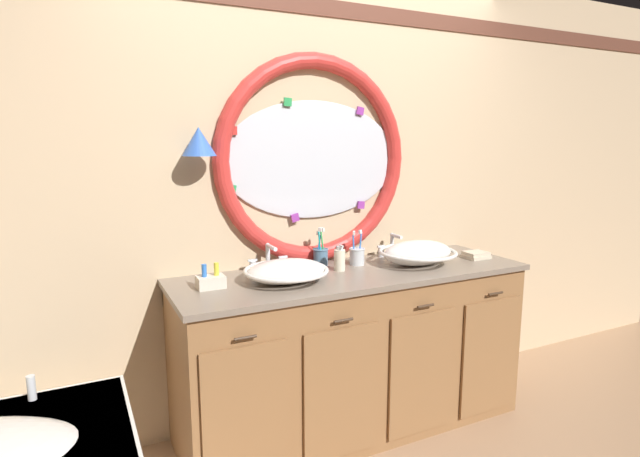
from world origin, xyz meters
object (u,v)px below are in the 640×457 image
(toothbrush_holder_left, at_px, (321,256))
(soap_dispenser, at_px, (340,259))
(sink_basin_right, at_px, (418,253))
(toothbrush_holder_right, at_px, (357,255))
(toiletry_basket, at_px, (211,281))
(folded_hand_towel, at_px, (476,255))
(sink_basin_left, at_px, (286,271))

(toothbrush_holder_left, xyz_separation_m, soap_dispenser, (0.04, -0.16, 0.01))
(sink_basin_right, bearing_deg, toothbrush_holder_right, 154.92)
(sink_basin_right, height_order, toiletry_basket, sink_basin_right)
(toiletry_basket, bearing_deg, soap_dispenser, 1.21)
(soap_dispenser, height_order, toiletry_basket, soap_dispenser)
(toothbrush_holder_right, xyz_separation_m, soap_dispenser, (-0.15, -0.07, 0.01))
(folded_hand_towel, height_order, toiletry_basket, toiletry_basket)
(folded_hand_towel, bearing_deg, toothbrush_holder_right, 166.36)
(toothbrush_holder_right, xyz_separation_m, toiletry_basket, (-0.87, -0.09, -0.02))
(sink_basin_left, xyz_separation_m, folded_hand_towel, (1.22, -0.03, -0.04))
(soap_dispenser, distance_m, toiletry_basket, 0.71)
(toothbrush_holder_right, height_order, soap_dispenser, toothbrush_holder_right)
(sink_basin_left, distance_m, toothbrush_holder_right, 0.52)
(folded_hand_towel, bearing_deg, soap_dispenser, 173.43)
(toothbrush_holder_left, bearing_deg, toothbrush_holder_right, -23.17)
(toothbrush_holder_left, relative_size, toiletry_basket, 1.67)
(sink_basin_left, height_order, toiletry_basket, toiletry_basket)
(toothbrush_holder_left, bearing_deg, sink_basin_left, -143.26)
(toothbrush_holder_left, distance_m, toiletry_basket, 0.70)
(toothbrush_holder_left, relative_size, soap_dispenser, 1.50)
(toiletry_basket, bearing_deg, sink_basin_right, -2.78)
(sink_basin_left, relative_size, toothbrush_holder_left, 1.96)
(sink_basin_right, bearing_deg, toothbrush_holder_left, 155.63)
(sink_basin_right, bearing_deg, folded_hand_towel, -4.03)
(toothbrush_holder_left, height_order, folded_hand_towel, toothbrush_holder_left)
(sink_basin_right, relative_size, toiletry_basket, 3.38)
(toothbrush_holder_right, distance_m, toiletry_basket, 0.87)
(sink_basin_right, height_order, toothbrush_holder_left, toothbrush_holder_left)
(sink_basin_right, distance_m, soap_dispenser, 0.47)
(sink_basin_left, height_order, toothbrush_holder_right, toothbrush_holder_right)
(sink_basin_right, xyz_separation_m, soap_dispenser, (-0.47, 0.07, -0.01))
(sink_basin_left, bearing_deg, toiletry_basket, 171.17)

